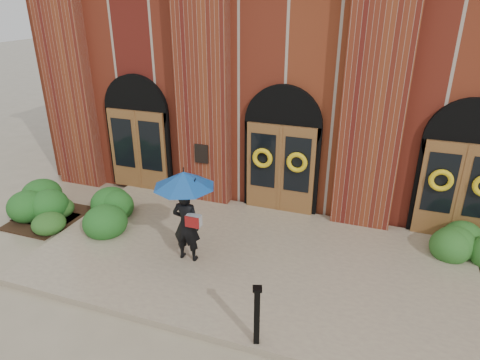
% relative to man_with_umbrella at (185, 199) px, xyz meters
% --- Properties ---
extents(ground, '(90.00, 90.00, 0.00)m').
position_rel_man_with_umbrella_xyz_m(ground, '(1.36, 0.37, -1.68)').
color(ground, gray).
rests_on(ground, ground).
extents(landing, '(10.00, 5.30, 0.15)m').
position_rel_man_with_umbrella_xyz_m(landing, '(1.36, 0.52, -1.61)').
color(landing, tan).
rests_on(landing, ground).
extents(church_building, '(16.20, 12.53, 7.00)m').
position_rel_man_with_umbrella_xyz_m(church_building, '(1.36, 9.16, 1.82)').
color(church_building, maroon).
rests_on(church_building, ground).
extents(man_with_umbrella, '(1.41, 1.41, 2.19)m').
position_rel_man_with_umbrella_xyz_m(man_with_umbrella, '(0.00, 0.00, 0.00)').
color(man_with_umbrella, black).
rests_on(man_with_umbrella, landing).
extents(metal_post, '(0.20, 0.20, 1.19)m').
position_rel_man_with_umbrella_xyz_m(metal_post, '(2.30, -1.98, -0.91)').
color(metal_post, black).
rests_on(metal_post, landing).
extents(hedge_wall_left, '(3.17, 1.27, 0.81)m').
position_rel_man_with_umbrella_xyz_m(hedge_wall_left, '(-3.84, 0.87, -1.28)').
color(hedge_wall_left, '#1E551C').
rests_on(hedge_wall_left, ground).
extents(hedge_front_left, '(1.45, 1.25, 0.51)m').
position_rel_man_with_umbrella_xyz_m(hedge_front_left, '(-4.73, 0.37, -1.43)').
color(hedge_front_left, '#28551D').
rests_on(hedge_front_left, ground).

